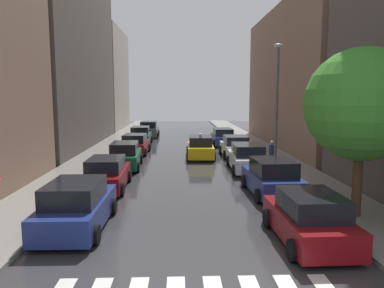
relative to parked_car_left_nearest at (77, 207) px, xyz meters
name	(u,v)px	position (x,y,z in m)	size (l,w,h in m)	color
ground_plane	(184,151)	(3.90, 17.90, -0.82)	(28.00, 72.00, 0.04)	#343437
sidewalk_left	(105,151)	(-2.60, 17.90, -0.72)	(3.00, 72.00, 0.15)	gray
sidewalk_right	(261,150)	(10.40, 17.90, -0.72)	(3.00, 72.00, 0.15)	gray
building_left_mid	(58,48)	(-7.10, 21.23, 7.98)	(6.00, 20.15, 17.55)	#564C47
building_left_far	(100,80)	(-7.10, 38.45, 5.83)	(6.00, 13.06, 13.24)	#9E9384
building_right_mid	(307,78)	(14.90, 20.54, 5.33)	(6.00, 21.96, 12.25)	#8C6B56
parked_car_left_nearest	(77,207)	(0.00, 0.00, 0.00)	(2.15, 4.51, 1.70)	navy
parked_car_left_second	(107,174)	(-0.04, 5.55, -0.05)	(2.09, 4.42, 1.58)	maroon
parked_car_left_third	(125,156)	(0.08, 10.92, -0.02)	(2.14, 4.55, 1.66)	#0C4C2D
parked_car_left_fourth	(135,145)	(0.06, 16.66, -0.05)	(2.22, 4.16, 1.58)	maroon
parked_car_left_fifth	(141,136)	(-0.06, 22.06, 0.01)	(2.03, 4.41, 1.73)	#0C4C2D
parked_car_left_sixth	(149,130)	(0.18, 28.67, 0.02)	(2.14, 4.37, 1.76)	#474C51
parked_car_right_nearest	(309,219)	(7.61, -1.46, -0.03)	(2.18, 4.14, 1.63)	maroon
parked_car_right_second	(272,178)	(7.85, 4.20, -0.01)	(2.32, 4.31, 1.69)	navy
parked_car_right_third	(247,158)	(7.73, 9.89, -0.02)	(2.26, 4.81, 1.65)	silver
parked_car_right_fourth	(235,147)	(7.80, 15.21, -0.06)	(2.13, 4.06, 1.57)	silver
parked_car_right_fifth	(223,137)	(7.62, 21.95, -0.07)	(2.13, 4.63, 1.54)	navy
taxi_midroad	(200,147)	(5.10, 14.67, -0.03)	(2.16, 4.55, 1.81)	yellow
pedestrian_near_tree	(271,153)	(9.41, 10.57, 0.18)	(0.36, 0.36, 1.60)	#38513D
street_tree_right	(362,105)	(10.12, 0.66, 3.47)	(4.09, 4.09, 6.17)	#513823
lamp_post_right	(277,98)	(9.45, 9.80, 3.64)	(0.60, 0.28, 7.50)	#595B60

